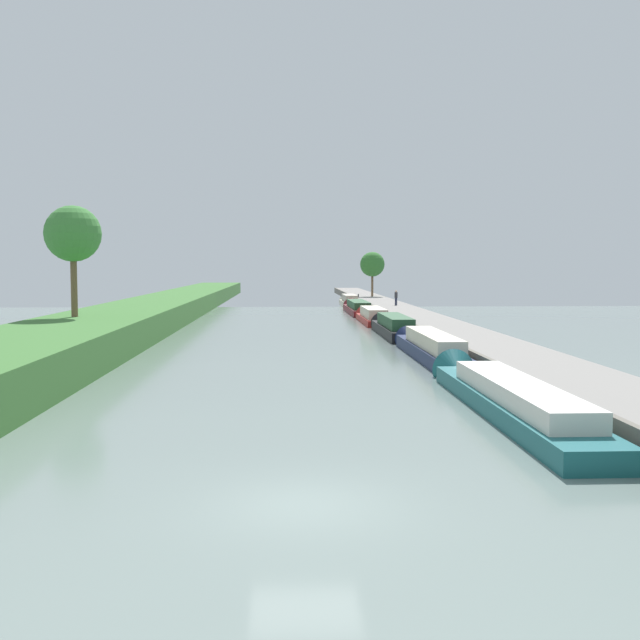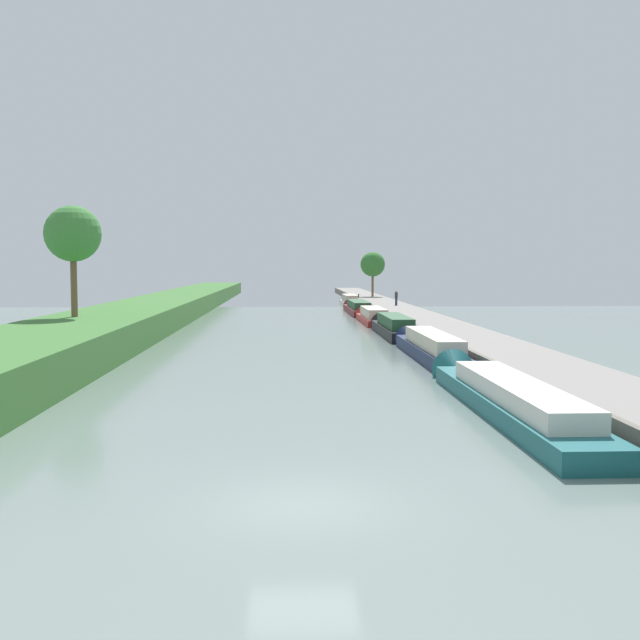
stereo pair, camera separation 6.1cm
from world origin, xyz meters
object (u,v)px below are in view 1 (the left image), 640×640
object	(u,v)px
narrowboat_maroon	(357,308)
narrowboat_cream	(349,301)
narrowboat_teal	(504,396)
narrowboat_navy	(429,347)
mooring_bollard_far	(358,296)
person_walking	(396,297)
narrowboat_red	(372,316)
narrowboat_black	(393,327)

from	to	relation	value
narrowboat_maroon	narrowboat_cream	world-z (taller)	narrowboat_cream
narrowboat_teal	narrowboat_navy	world-z (taller)	narrowboat_navy
narrowboat_teal	mooring_bollard_far	distance (m)	76.52
narrowboat_maroon	person_walking	size ratio (longest dim) A/B	9.19
person_walking	narrowboat_red	bearing A→B (deg)	-108.13
narrowboat_cream	person_walking	size ratio (longest dim) A/B	6.87
narrowboat_black	narrowboat_maroon	distance (m)	26.75
narrowboat_red	person_walking	bearing A→B (deg)	71.87
narrowboat_black	narrowboat_maroon	world-z (taller)	narrowboat_black
narrowboat_cream	mooring_bollard_far	bearing A→B (deg)	71.09
narrowboat_black	narrowboat_red	world-z (taller)	narrowboat_black
narrowboat_cream	person_walking	world-z (taller)	person_walking
narrowboat_black	mooring_bollard_far	bearing A→B (deg)	87.76
narrowboat_navy	person_walking	bearing A→B (deg)	84.37
narrowboat_teal	person_walking	distance (m)	55.82
narrowboat_cream	person_walking	distance (m)	16.26
narrowboat_black	narrowboat_maroon	bearing A→B (deg)	90.48
narrowboat_cream	person_walking	xyz separation A→B (m)	(3.94, -15.74, 1.18)
narrowboat_cream	mooring_bollard_far	size ratio (longest dim) A/B	25.36
narrowboat_navy	narrowboat_red	world-z (taller)	narrowboat_navy
narrowboat_black	mooring_bollard_far	size ratio (longest dim) A/B	29.65
narrowboat_navy	narrowboat_black	bearing A→B (deg)	90.27
narrowboat_maroon	person_walking	distance (m)	4.56
narrowboat_black	narrowboat_cream	size ratio (longest dim) A/B	1.17
mooring_bollard_far	narrowboat_cream	bearing A→B (deg)	-108.91
narrowboat_maroon	narrowboat_black	bearing A→B (deg)	-89.52
narrowboat_teal	narrowboat_navy	bearing A→B (deg)	89.16
narrowboat_black	narrowboat_cream	xyz separation A→B (m)	(0.07, 41.28, -0.03)
narrowboat_navy	narrowboat_black	distance (m)	14.42
narrowboat_red	narrowboat_maroon	bearing A→B (deg)	90.31
narrowboat_red	narrowboat_maroon	world-z (taller)	narrowboat_red
person_walking	mooring_bollard_far	world-z (taller)	person_walking
narrowboat_black	mooring_bollard_far	xyz separation A→B (m)	(1.81, 46.38, 0.51)
narrowboat_navy	narrowboat_cream	world-z (taller)	narrowboat_navy
narrowboat_black	narrowboat_cream	world-z (taller)	narrowboat_black
mooring_bollard_far	person_walking	bearing A→B (deg)	-83.99
narrowboat_navy	narrowboat_red	bearing A→B (deg)	90.46
narrowboat_teal	mooring_bollard_far	xyz separation A→B (m)	(1.98, 76.49, 0.60)
narrowboat_teal	narrowboat_red	bearing A→B (deg)	89.98
narrowboat_maroon	mooring_bollard_far	world-z (taller)	narrowboat_maroon
narrowboat_navy	narrowboat_teal	bearing A→B (deg)	-90.84
narrowboat_navy	mooring_bollard_far	xyz separation A→B (m)	(1.75, 60.80, 0.50)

